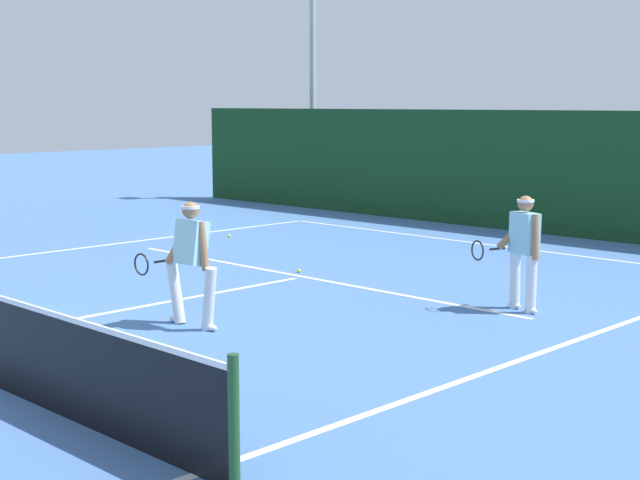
# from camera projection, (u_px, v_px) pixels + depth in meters

# --- Properties ---
(court_line_baseline_far) EXTENTS (10.97, 0.10, 0.01)m
(court_line_baseline_far) POSITION_uv_depth(u_px,v_px,m) (482.00, 244.00, 19.61)
(court_line_baseline_far) COLOR white
(court_line_baseline_far) RESTS_ON ground_plane
(court_line_sideline_right) EXTENTS (0.10, 23.71, 0.01)m
(court_line_sideline_right) POSITION_uv_depth(u_px,v_px,m) (196.00, 475.00, 7.44)
(court_line_sideline_right) COLOR white
(court_line_sideline_right) RESTS_ON ground_plane
(court_line_service) EXTENTS (8.95, 0.10, 0.01)m
(court_line_service) POSITION_uv_depth(u_px,v_px,m) (303.00, 277.00, 15.90)
(court_line_service) COLOR white
(court_line_service) RESTS_ON ground_plane
(court_line_centre) EXTENTS (0.10, 6.40, 0.01)m
(court_line_centre) POSITION_uv_depth(u_px,v_px,m) (136.00, 308.00, 13.50)
(court_line_centre) COLOR white
(court_line_centre) RESTS_ON ground_plane
(player_near) EXTENTS (0.96, 0.85, 1.66)m
(player_near) POSITION_uv_depth(u_px,v_px,m) (191.00, 258.00, 12.24)
(player_near) COLOR silver
(player_near) RESTS_ON ground_plane
(player_far) EXTENTS (0.93, 0.88, 1.64)m
(player_far) POSITION_uv_depth(u_px,v_px,m) (523.00, 248.00, 13.18)
(player_far) COLOR silver
(player_far) RESTS_ON ground_plane
(tennis_ball) EXTENTS (0.07, 0.07, 0.07)m
(tennis_ball) POSITION_uv_depth(u_px,v_px,m) (299.00, 271.00, 16.29)
(tennis_ball) COLOR #D1E033
(tennis_ball) RESTS_ON ground_plane
(tennis_ball_extra) EXTENTS (0.07, 0.07, 0.07)m
(tennis_ball_extra) POSITION_uv_depth(u_px,v_px,m) (229.00, 236.00, 20.57)
(tennis_ball_extra) COLOR #D1E033
(tennis_ball_extra) RESTS_ON ground_plane
(back_fence_windscreen) EXTENTS (23.22, 0.12, 2.77)m
(back_fence_windscreen) POSITION_uv_depth(u_px,v_px,m) (542.00, 172.00, 21.00)
(back_fence_windscreen) COLOR #143B1C
(back_fence_windscreen) RESTS_ON ground_plane
(light_pole) EXTENTS (0.55, 0.44, 8.45)m
(light_pole) POSITION_uv_depth(u_px,v_px,m) (313.00, 29.00, 27.94)
(light_pole) COLOR #9EA39E
(light_pole) RESTS_ON ground_plane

